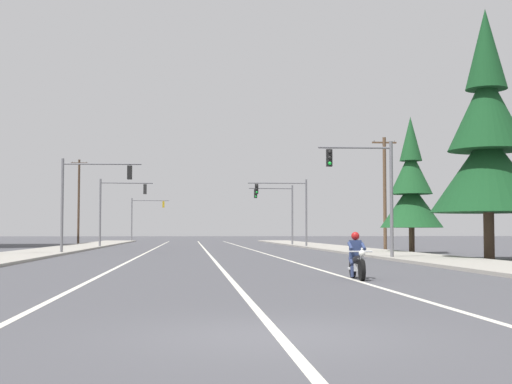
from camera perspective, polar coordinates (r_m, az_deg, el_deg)
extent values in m
plane|color=#47474C|center=(10.34, 1.40, -11.37)|extent=(400.00, 400.00, 0.00)
cube|color=beige|center=(55.20, -4.02, -4.66)|extent=(0.16, 100.00, 0.01)
cube|color=beige|center=(55.26, -8.40, -4.64)|extent=(0.16, 100.00, 0.01)
cube|color=beige|center=(55.41, -0.16, -4.66)|extent=(0.16, 100.00, 0.01)
cube|color=#9E998E|center=(51.66, 8.44, -4.67)|extent=(4.40, 110.00, 0.14)
cube|color=#9E998E|center=(51.14, -16.52, -4.59)|extent=(4.40, 110.00, 0.14)
cylinder|color=black|center=(21.69, 8.42, -6.17)|extent=(0.15, 0.65, 0.64)
cylinder|color=black|center=(23.22, 7.70, -5.97)|extent=(0.15, 0.65, 0.64)
cylinder|color=silver|center=(21.78, 8.37, -5.33)|extent=(0.09, 0.33, 0.68)
sphere|color=white|center=(21.62, 8.44, -4.85)|extent=(0.20, 0.20, 0.20)
cylinder|color=silver|center=(21.82, 8.34, -4.71)|extent=(0.70, 0.08, 0.04)
ellipsoid|color=black|center=(22.32, 8.10, -5.37)|extent=(0.35, 0.58, 0.28)
cube|color=silver|center=(22.45, 8.05, -5.94)|extent=(0.26, 0.45, 0.24)
cube|color=black|center=(22.76, 7.90, -5.48)|extent=(0.31, 0.53, 0.12)
cube|color=black|center=(23.15, 7.72, -5.24)|extent=(0.22, 0.37, 0.08)
cylinder|color=silver|center=(22.82, 7.52, -6.08)|extent=(0.11, 0.55, 0.08)
cube|color=navy|center=(22.71, 7.91, -4.52)|extent=(0.37, 0.26, 0.56)
sphere|color=#B21919|center=(22.68, 7.91, -3.49)|extent=(0.26, 0.26, 0.26)
cylinder|color=navy|center=(22.61, 8.33, -5.49)|extent=(0.16, 0.45, 0.30)
cylinder|color=navy|center=(22.45, 8.47, -6.27)|extent=(0.12, 0.16, 0.35)
cylinder|color=navy|center=(22.49, 8.53, -4.28)|extent=(0.13, 0.53, 0.27)
cylinder|color=navy|center=(22.56, 7.63, -5.50)|extent=(0.16, 0.45, 0.30)
cylinder|color=navy|center=(22.39, 7.67, -6.29)|extent=(0.12, 0.16, 0.35)
cylinder|color=navy|center=(22.41, 7.52, -4.29)|extent=(0.13, 0.53, 0.27)
cylinder|color=slate|center=(38.09, 10.73, -0.65)|extent=(0.18, 0.18, 6.20)
cylinder|color=slate|center=(37.87, 7.86, 3.52)|extent=(3.86, 0.20, 0.11)
cube|color=black|center=(37.56, 5.85, 2.72)|extent=(0.31, 0.25, 0.90)
sphere|color=black|center=(37.44, 5.89, 3.20)|extent=(0.18, 0.18, 0.18)
sphere|color=black|center=(37.40, 5.89, 2.74)|extent=(0.18, 0.18, 0.18)
sphere|color=green|center=(37.37, 5.89, 2.28)|extent=(0.18, 0.18, 0.18)
cylinder|color=slate|center=(47.95, -15.18, -1.09)|extent=(0.18, 0.18, 6.20)
cylinder|color=slate|center=(47.64, -12.14, 2.20)|extent=(5.08, 0.35, 0.11)
cube|color=black|center=(47.33, -10.03, 1.54)|extent=(0.31, 0.25, 0.90)
sphere|color=black|center=(47.51, -10.00, 1.88)|extent=(0.18, 0.18, 0.18)
sphere|color=black|center=(47.48, -10.00, 1.52)|extent=(0.18, 0.18, 0.18)
sphere|color=green|center=(47.46, -10.01, 1.16)|extent=(0.18, 0.18, 0.18)
cylinder|color=slate|center=(65.27, 4.02, -1.71)|extent=(0.18, 0.18, 6.20)
cylinder|color=slate|center=(65.04, 1.69, 0.72)|extent=(5.34, 0.17, 0.11)
cube|color=black|center=(64.83, 0.05, 0.24)|extent=(0.30, 0.24, 0.90)
sphere|color=black|center=(64.69, 0.06, 0.51)|extent=(0.18, 0.18, 0.18)
sphere|color=black|center=(64.67, 0.06, 0.25)|extent=(0.18, 0.18, 0.18)
sphere|color=green|center=(64.66, 0.06, -0.02)|extent=(0.18, 0.18, 0.18)
cylinder|color=slate|center=(65.96, -12.30, -1.66)|extent=(0.18, 0.18, 6.20)
cylinder|color=slate|center=(65.97, -10.25, 0.71)|extent=(4.68, 0.37, 0.11)
cube|color=black|center=(65.90, -8.83, 0.22)|extent=(0.31, 0.26, 0.90)
sphere|color=black|center=(66.08, -8.82, 0.47)|extent=(0.18, 0.18, 0.18)
sphere|color=black|center=(66.06, -8.83, 0.21)|extent=(0.18, 0.18, 0.18)
sphere|color=green|center=(66.04, -8.83, -0.05)|extent=(0.18, 0.18, 0.18)
cylinder|color=slate|center=(73.40, 2.91, -1.87)|extent=(0.18, 0.18, 6.20)
cylinder|color=slate|center=(73.09, 1.18, 0.29)|extent=(4.48, 0.38, 0.11)
cube|color=black|center=(72.81, -0.03, -0.13)|extent=(0.31, 0.26, 0.90)
sphere|color=black|center=(72.67, -0.01, 0.11)|extent=(0.18, 0.18, 0.18)
sphere|color=black|center=(72.66, -0.01, -0.12)|extent=(0.18, 0.18, 0.18)
sphere|color=green|center=(72.64, -0.01, -0.36)|extent=(0.18, 0.18, 0.18)
cylinder|color=slate|center=(103.17, -9.87, -2.19)|extent=(0.18, 0.18, 6.20)
cylinder|color=slate|center=(103.12, -8.40, -0.68)|extent=(5.25, 0.20, 0.11)
cube|color=#B79319|center=(103.05, -7.38, -0.99)|extent=(0.30, 0.25, 0.90)
sphere|color=black|center=(103.21, -7.37, -0.82)|extent=(0.18, 0.18, 0.18)
sphere|color=black|center=(103.20, -7.38, -0.99)|extent=(0.18, 0.18, 0.18)
sphere|color=green|center=(103.19, -7.38, -1.16)|extent=(0.18, 0.18, 0.18)
cylinder|color=brown|center=(55.57, 10.21, -0.14)|extent=(0.26, 0.26, 8.68)
cube|color=brown|center=(55.91, 10.17, 3.89)|extent=(1.90, 0.12, 0.12)
cylinder|color=slate|center=(55.71, 9.38, 4.01)|extent=(0.08, 0.08, 0.12)
cylinder|color=slate|center=(56.14, 10.96, 3.97)|extent=(0.08, 0.08, 0.12)
cylinder|color=#4C3828|center=(86.84, -13.93, -0.75)|extent=(0.26, 0.26, 9.93)
cube|color=#4C3828|center=(87.14, -13.89, 2.26)|extent=(1.93, 0.12, 0.12)
cylinder|color=slate|center=(87.28, -14.42, 2.32)|extent=(0.08, 0.08, 0.12)
cylinder|color=slate|center=(87.04, -13.37, 2.32)|extent=(0.08, 0.08, 0.12)
cylinder|color=#423023|center=(39.08, 18.06, -3.35)|extent=(0.55, 0.55, 2.46)
cone|color=#14421E|center=(39.20, 17.97, 1.59)|extent=(6.00, 6.00, 4.30)
cone|color=#14421E|center=(39.59, 17.89, 6.25)|extent=(4.08, 4.08, 4.30)
cone|color=#14421E|center=(40.23, 17.82, 10.79)|extent=(2.16, 2.16, 4.30)
cylinder|color=#423023|center=(49.47, 12.30, -3.78)|extent=(0.38, 0.38, 1.72)
cone|color=#194C23|center=(49.50, 12.26, -1.04)|extent=(4.21, 4.21, 3.02)
cone|color=#194C23|center=(49.63, 12.23, 1.57)|extent=(2.86, 2.86, 3.02)
cone|color=#194C23|center=(49.86, 12.20, 4.17)|extent=(1.52, 1.52, 3.02)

